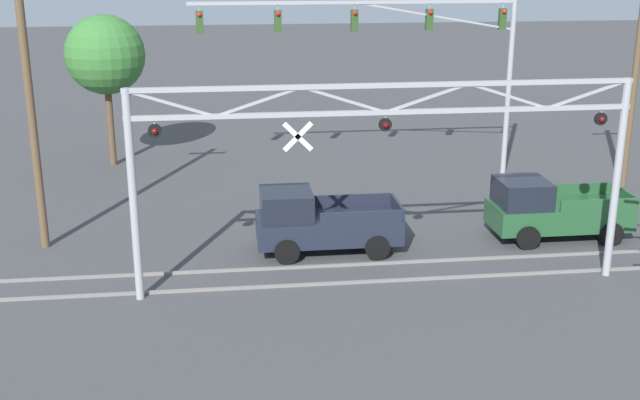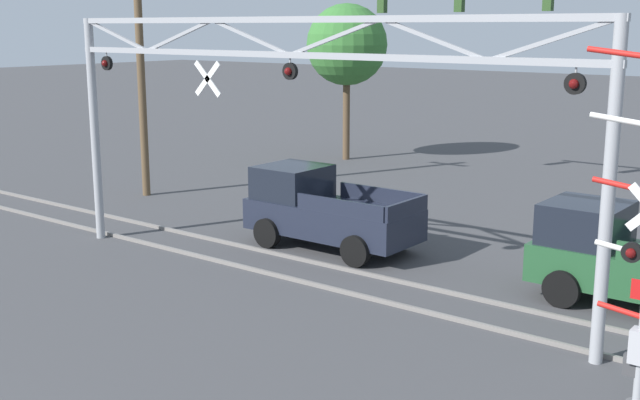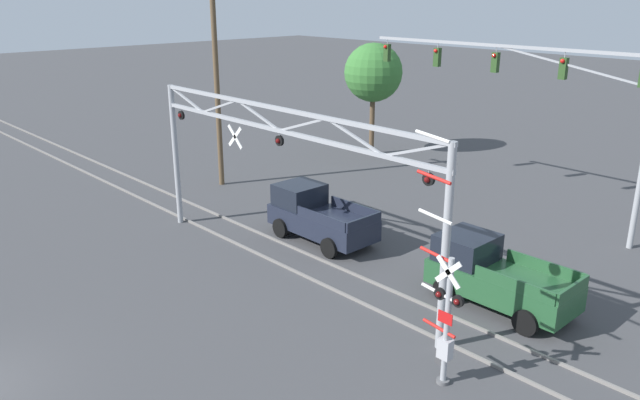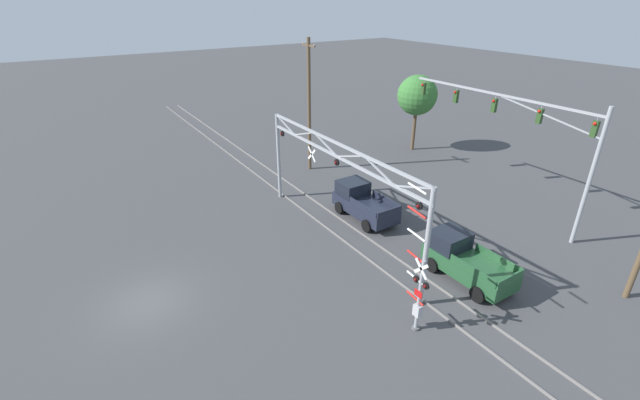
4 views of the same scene
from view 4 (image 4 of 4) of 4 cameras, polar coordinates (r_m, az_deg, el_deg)
ground_plane at (r=23.07m, az=-21.99°, el=-12.58°), size 200.00×200.00×0.00m
rail_track_near at (r=26.52m, az=2.57°, el=-4.96°), size 80.00×0.08×0.10m
rail_track_far at (r=27.27m, az=5.05°, el=-4.12°), size 80.00×0.08×0.10m
crossing_gantry at (r=24.44m, az=2.21°, el=3.69°), size 14.70×0.28×6.23m
crossing_signal_mast at (r=19.31m, az=12.96°, el=-11.63°), size 1.76×0.35×6.74m
traffic_signal_span at (r=29.76m, az=26.44°, el=8.32°), size 14.06×0.39×8.30m
pickup_truck_lead at (r=28.67m, az=5.67°, el=-0.32°), size 4.84×2.28×2.18m
pickup_truck_following at (r=23.84m, az=18.66°, el=-7.57°), size 4.84×2.28×2.18m
utility_pole_left at (r=35.30m, az=-1.45°, el=12.51°), size 1.80×0.28×10.66m
background_tree_beyond_span at (r=41.27m, az=12.84°, el=13.44°), size 3.65×3.65×7.04m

